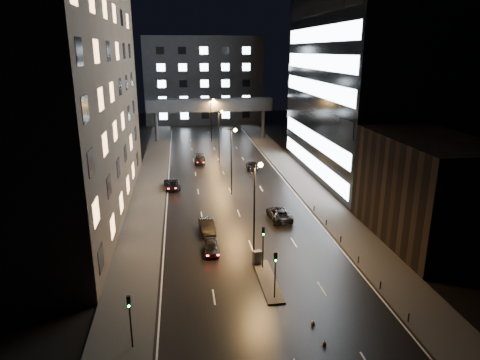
{
  "coord_description": "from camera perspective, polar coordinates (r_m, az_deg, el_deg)",
  "views": [
    {
      "loc": [
        -7.36,
        -33.42,
        21.11
      ],
      "look_at": [
        0.49,
        22.23,
        4.0
      ],
      "focal_mm": 32.0,
      "sensor_mm": 36.0,
      "label": 1
    }
  ],
  "objects": [
    {
      "name": "ground",
      "position": [
        76.75,
        -2.22,
        0.95
      ],
      "size": [
        160.0,
        160.0,
        0.0
      ],
      "primitive_type": "plane",
      "color": "black",
      "rests_on": "ground"
    },
    {
      "name": "sidewalk_left",
      "position": [
        71.76,
        -11.78,
        -0.48
      ],
      "size": [
        5.0,
        110.0,
        0.15
      ],
      "primitive_type": "cube",
      "color": "#383533",
      "rests_on": "ground"
    },
    {
      "name": "sidewalk_right",
      "position": [
        74.28,
        7.82,
        0.32
      ],
      "size": [
        5.0,
        110.0,
        0.15
      ],
      "primitive_type": "cube",
      "color": "#383533",
      "rests_on": "ground"
    },
    {
      "name": "building_left",
      "position": [
        59.39,
        -23.6,
        14.51
      ],
      "size": [
        15.0,
        48.0,
        40.0
      ],
      "primitive_type": "cube",
      "color": "#2D2319",
      "rests_on": "ground"
    },
    {
      "name": "building_right_low",
      "position": [
        52.69,
        23.69,
        -1.2
      ],
      "size": [
        10.0,
        18.0,
        12.0
      ],
      "primitive_type": "cube",
      "color": "black",
      "rests_on": "ground"
    },
    {
      "name": "building_right_glass",
      "position": [
        76.6,
        17.78,
        17.21
      ],
      "size": [
        20.0,
        36.0,
        45.0
      ],
      "primitive_type": "cube",
      "color": "black",
      "rests_on": "ground"
    },
    {
      "name": "building_far",
      "position": [
        131.91,
        -4.95,
        13.13
      ],
      "size": [
        34.0,
        14.0,
        25.0
      ],
      "primitive_type": "cube",
      "color": "#333335",
      "rests_on": "ground"
    },
    {
      "name": "skybridge",
      "position": [
        104.47,
        -3.99,
        9.87
      ],
      "size": [
        30.0,
        3.0,
        10.0
      ],
      "color": "#333335",
      "rests_on": "ground"
    },
    {
      "name": "median_island",
      "position": [
        41.9,
        3.7,
        -13.24
      ],
      "size": [
        1.6,
        8.0,
        0.15
      ],
      "primitive_type": "cube",
      "color": "#383533",
      "rests_on": "ground"
    },
    {
      "name": "traffic_signal_near",
      "position": [
        42.67,
        3.1,
        -8.07
      ],
      "size": [
        0.28,
        0.34,
        4.4
      ],
      "color": "black",
      "rests_on": "median_island"
    },
    {
      "name": "traffic_signal_far",
      "position": [
        37.87,
        4.72,
        -11.54
      ],
      "size": [
        0.28,
        0.34,
        4.4
      ],
      "color": "black",
      "rests_on": "median_island"
    },
    {
      "name": "traffic_signal_corner",
      "position": [
        33.15,
        -14.48,
        -16.91
      ],
      "size": [
        0.28,
        0.34,
        4.4
      ],
      "color": "black",
      "rests_on": "ground"
    },
    {
      "name": "bollard_row",
      "position": [
        48.26,
        14.34,
        -8.99
      ],
      "size": [
        0.12,
        25.12,
        0.9
      ],
      "color": "black",
      "rests_on": "ground"
    },
    {
      "name": "streetlight_near",
      "position": [
        44.56,
        2.13,
        -2.22
      ],
      "size": [
        1.45,
        0.5,
        10.15
      ],
      "color": "black",
      "rests_on": "ground"
    },
    {
      "name": "streetlight_mid_a",
      "position": [
        63.58,
        -1.03,
        3.64
      ],
      "size": [
        1.45,
        0.5,
        10.15
      ],
      "color": "black",
      "rests_on": "ground"
    },
    {
      "name": "streetlight_mid_b",
      "position": [
        83.06,
        -2.73,
        6.78
      ],
      "size": [
        1.45,
        0.5,
        10.15
      ],
      "color": "black",
      "rests_on": "ground"
    },
    {
      "name": "streetlight_far",
      "position": [
        102.74,
        -3.8,
        8.72
      ],
      "size": [
        1.45,
        0.5,
        10.15
      ],
      "color": "black",
      "rests_on": "ground"
    },
    {
      "name": "car_away_a",
      "position": [
        46.97,
        -3.84,
        -8.92
      ],
      "size": [
        1.61,
        3.9,
        1.32
      ],
      "primitive_type": "imported",
      "rotation": [
        0.0,
        0.0,
        -0.01
      ],
      "color": "black",
      "rests_on": "ground"
    },
    {
      "name": "car_away_b",
      "position": [
        52.02,
        -4.43,
        -6.14
      ],
      "size": [
        1.92,
        4.76,
        1.54
      ],
      "primitive_type": "imported",
      "rotation": [
        0.0,
        0.0,
        0.06
      ],
      "color": "black",
      "rests_on": "ground"
    },
    {
      "name": "car_away_c",
      "position": [
        68.55,
        -9.04,
        -0.62
      ],
      "size": [
        2.86,
        5.14,
        1.36
      ],
      "primitive_type": "imported",
      "rotation": [
        0.0,
        0.0,
        0.13
      ],
      "color": "black",
      "rests_on": "ground"
    },
    {
      "name": "car_away_d",
      "position": [
        83.35,
        -5.36,
        2.69
      ],
      "size": [
        2.25,
        5.03,
        1.43
      ],
      "primitive_type": "imported",
      "rotation": [
        0.0,
        0.0,
        -0.05
      ],
      "color": "black",
      "rests_on": "ground"
    },
    {
      "name": "car_toward_a",
      "position": [
        55.91,
        5.24,
        -4.49
      ],
      "size": [
        2.78,
        5.55,
        1.51
      ],
      "primitive_type": "imported",
      "rotation": [
        0.0,
        0.0,
        3.19
      ],
      "color": "black",
      "rests_on": "ground"
    },
    {
      "name": "car_toward_b",
      "position": [
        79.12,
        1.6,
        1.99
      ],
      "size": [
        2.4,
        5.11,
        1.44
      ],
      "primitive_type": "imported",
      "rotation": [
        0.0,
        0.0,
        3.06
      ],
      "color": "black",
      "rests_on": "ground"
    },
    {
      "name": "utility_cabinet",
      "position": [
        44.42,
        2.3,
        -10.23
      ],
      "size": [
        0.91,
        0.71,
        1.38
      ],
      "primitive_type": "cube",
      "rotation": [
        0.0,
        0.0,
        0.22
      ],
      "color": "#49494B",
      "rests_on": "median_island"
    },
    {
      "name": "cone_a",
      "position": [
        34.6,
        11.22,
        -20.48
      ],
      "size": [
        0.37,
        0.37,
        0.53
      ],
      "primitive_type": "cone",
      "rotation": [
        0.0,
        0.0,
        0.14
      ],
      "color": "orange",
      "rests_on": "ground"
    },
    {
      "name": "cone_b",
      "position": [
        36.54,
        9.73,
        -18.22
      ],
      "size": [
        0.43,
        0.43,
        0.44
      ],
      "primitive_type": "cone",
      "rotation": [
        0.0,
        0.0,
        0.27
      ],
      "color": "orange",
      "rests_on": "ground"
    }
  ]
}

